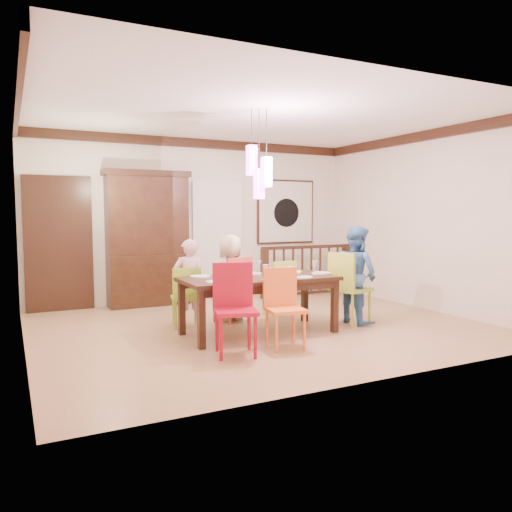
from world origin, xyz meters
name	(u,v)px	position (x,y,z in m)	size (l,w,h in m)	color
floor	(261,326)	(0.00, 0.00, 0.00)	(6.00, 6.00, 0.00)	#AD8353
ceiling	(261,115)	(0.00, 0.00, 2.90)	(6.00, 6.00, 0.00)	white
wall_back	(199,220)	(0.00, 2.50, 1.45)	(6.00, 6.00, 0.00)	beige
wall_left	(20,225)	(-3.00, 0.00, 1.45)	(5.00, 5.00, 0.00)	beige
wall_right	(424,221)	(3.00, 0.00, 1.45)	(5.00, 5.00, 0.00)	beige
crown_molding	(261,121)	(0.00, 0.00, 2.82)	(6.00, 5.00, 0.16)	black
panel_door	(59,246)	(-2.40, 2.45, 1.05)	(1.04, 0.07, 2.24)	black
white_doorway	(218,241)	(0.35, 2.46, 1.05)	(0.97, 0.05, 2.22)	silver
painting	(286,212)	(1.80, 2.46, 1.60)	(1.25, 0.06, 1.25)	black
pendant_cluster	(259,172)	(-0.21, -0.36, 2.11)	(0.27, 0.21, 1.14)	#E745AD
dining_table	(259,284)	(-0.21, -0.36, 0.66)	(2.03, 0.94, 0.75)	black
chair_far_left	(185,292)	(-0.95, 0.44, 0.48)	(0.45, 0.45, 0.85)	#91B929
chair_far_mid	(231,285)	(-0.27, 0.41, 0.55)	(0.52, 0.52, 0.95)	red
chair_far_right	(279,285)	(0.52, 0.43, 0.50)	(0.40, 0.40, 0.87)	#B9CF3C
chair_near_left	(236,303)	(-0.89, -1.13, 0.58)	(0.57, 0.57, 1.02)	maroon
chair_near_mid	(285,303)	(-0.25, -1.12, 0.53)	(0.48, 0.48, 0.93)	orange
chair_end_right	(351,283)	(1.21, -0.43, 0.59)	(0.56, 0.56, 1.03)	#97A82D
china_hutch	(148,238)	(-1.00, 2.30, 1.15)	(1.45, 0.46, 2.29)	black
balustrade	(307,269)	(1.98, 1.95, 0.50)	(1.93, 0.12, 0.96)	black
person_far_left	(189,283)	(-0.88, 0.49, 0.61)	(0.44, 0.29, 1.22)	#F7BCCB
person_far_mid	(230,278)	(-0.23, 0.54, 0.63)	(0.62, 0.40, 1.27)	beige
person_end_right	(356,275)	(1.33, -0.39, 0.70)	(0.68, 0.53, 1.40)	#3F74B2
serving_bowl	(287,274)	(0.11, -0.53, 0.79)	(0.33, 0.33, 0.08)	#F3E445
small_bowl	(245,274)	(-0.35, -0.23, 0.78)	(0.18, 0.18, 0.05)	white
cup_left	(231,278)	(-0.71, -0.57, 0.79)	(0.11, 0.11, 0.09)	silver
cup_right	(291,269)	(0.39, -0.15, 0.79)	(0.10, 0.10, 0.09)	silver
plate_far_left	(200,276)	(-0.90, -0.02, 0.76)	(0.26, 0.26, 0.01)	white
plate_far_mid	(252,273)	(-0.17, -0.04, 0.76)	(0.26, 0.26, 0.01)	white
plate_far_right	(290,272)	(0.42, -0.09, 0.76)	(0.26, 0.26, 0.01)	white
plate_near_left	(217,282)	(-0.91, -0.61, 0.76)	(0.26, 0.26, 0.01)	white
plate_near_mid	(302,277)	(0.25, -0.68, 0.76)	(0.26, 0.26, 0.01)	white
plate_end_right	(321,273)	(0.71, -0.41, 0.76)	(0.26, 0.26, 0.01)	white
wine_glass_a	(223,271)	(-0.68, -0.26, 0.84)	(0.08, 0.08, 0.19)	#590C19
wine_glass_b	(258,268)	(-0.12, -0.14, 0.84)	(0.08, 0.08, 0.19)	silver
wine_glass_c	(265,272)	(-0.27, -0.64, 0.84)	(0.08, 0.08, 0.19)	#590C19
wine_glass_d	(315,268)	(0.57, -0.48, 0.84)	(0.08, 0.08, 0.19)	silver
napkin	(269,280)	(-0.27, -0.75, 0.76)	(0.18, 0.14, 0.01)	#D83359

